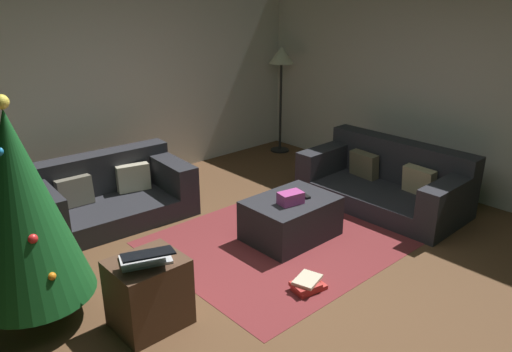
{
  "coord_description": "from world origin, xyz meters",
  "views": [
    {
      "loc": [
        -2.46,
        -2.51,
        2.38
      ],
      "look_at": [
        0.41,
        0.65,
        0.75
      ],
      "focal_mm": 34.89,
      "sensor_mm": 36.0,
      "label": 1
    }
  ],
  "objects": [
    {
      "name": "tv_remote",
      "position": [
        0.97,
        0.55,
        0.43
      ],
      "size": [
        0.09,
        0.17,
        0.02
      ],
      "primitive_type": "cube",
      "rotation": [
        0.0,
        0.0,
        -0.24
      ],
      "color": "black",
      "rests_on": "ottoman"
    },
    {
      "name": "ottoman",
      "position": [
        0.82,
        0.58,
        0.21
      ],
      "size": [
        0.88,
        0.64,
        0.42
      ],
      "primitive_type": "cube",
      "color": "#26262B",
      "rests_on": "ground_plane"
    },
    {
      "name": "rear_partition",
      "position": [
        0.0,
        3.14,
        1.3
      ],
      "size": [
        6.4,
        0.12,
        2.6
      ],
      "primitive_type": "cube",
      "color": "beige",
      "rests_on": "ground_plane"
    },
    {
      "name": "book_stack",
      "position": [
        0.25,
        -0.17,
        0.05
      ],
      "size": [
        0.31,
        0.25,
        0.1
      ],
      "color": "#B7332D",
      "rests_on": "ground_plane"
    },
    {
      "name": "couch_right",
      "position": [
        2.25,
        0.42,
        0.27
      ],
      "size": [
        0.98,
        1.85,
        0.71
      ],
      "rotation": [
        0.0,
        0.0,
        1.59
      ],
      "color": "#26262B",
      "rests_on": "ground_plane"
    },
    {
      "name": "corner_partition",
      "position": [
        3.14,
        0.0,
        1.3
      ],
      "size": [
        0.12,
        6.4,
        2.6
      ],
      "primitive_type": "cube",
      "color": "beige",
      "rests_on": "ground_plane"
    },
    {
      "name": "side_table",
      "position": [
        -0.95,
        0.33,
        0.27
      ],
      "size": [
        0.52,
        0.44,
        0.54
      ],
      "primitive_type": "cube",
      "color": "#4C3323",
      "rests_on": "ground_plane"
    },
    {
      "name": "ground_plane",
      "position": [
        0.0,
        0.0,
        0.0
      ],
      "size": [
        6.4,
        6.4,
        0.0
      ],
      "primitive_type": "plane",
      "color": "brown"
    },
    {
      "name": "laptop",
      "position": [
        -0.97,
        0.28,
        0.6
      ],
      "size": [
        0.46,
        0.46,
        0.16
      ],
      "color": "silver",
      "rests_on": "side_table"
    },
    {
      "name": "area_rug",
      "position": [
        0.82,
        0.58,
        0.0
      ],
      "size": [
        2.6,
        2.0,
        0.01
      ],
      "primitive_type": "cube",
      "color": "maroon",
      "rests_on": "ground_plane"
    },
    {
      "name": "couch_left",
      "position": [
        -0.32,
        2.24,
        0.27
      ],
      "size": [
        1.71,
        1.04,
        0.67
      ],
      "rotation": [
        0.0,
        0.0,
        3.07
      ],
      "color": "#26262B",
      "rests_on": "ground_plane"
    },
    {
      "name": "corner_lamp",
      "position": [
        2.74,
        2.67,
        1.34
      ],
      "size": [
        0.36,
        0.36,
        1.58
      ],
      "color": "black",
      "rests_on": "ground_plane"
    },
    {
      "name": "christmas_tree",
      "position": [
        -1.55,
        0.95,
        0.94
      ],
      "size": [
        0.88,
        0.88,
        1.73
      ],
      "color": "brown",
      "rests_on": "ground_plane"
    },
    {
      "name": "gift_box",
      "position": [
        0.74,
        0.52,
        0.47
      ],
      "size": [
        0.26,
        0.19,
        0.12
      ],
      "primitive_type": "cube",
      "rotation": [
        0.0,
        0.0,
        -0.19
      ],
      "color": "#B23F8C",
      "rests_on": "ottoman"
    }
  ]
}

